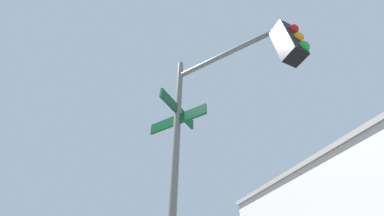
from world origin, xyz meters
name	(u,v)px	position (x,y,z in m)	size (l,w,h in m)	color
traffic_signal_near	(230,100)	(-6.61, -6.17, 3.64)	(2.34, 1.74, 5.19)	slate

